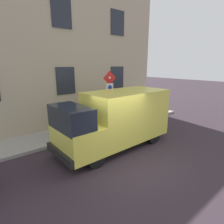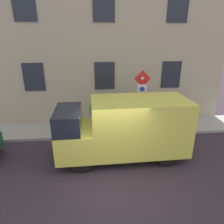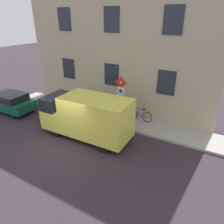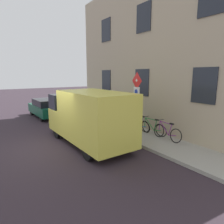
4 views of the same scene
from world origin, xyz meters
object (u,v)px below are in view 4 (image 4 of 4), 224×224
Objects in this scene: bicycle_purple at (167,132)px; pedestrian at (118,112)px; bicycle_blue at (140,124)px; sign_post_stacked at (137,97)px; delivery_van at (89,116)px; parked_hatchback at (47,108)px; bicycle_green at (152,128)px.

bicycle_purple is 1.00× the size of pedestrian.
bicycle_purple is 1.92m from bicycle_blue.
bicycle_purple is at bearing -138.32° from pedestrian.
sign_post_stacked reaches higher than delivery_van.
pedestrian is at bearing 12.80° from bicycle_purple.
bicycle_purple is (3.20, -1.88, -0.82)m from delivery_van.
parked_hatchback is (-1.76, 8.32, -1.48)m from sign_post_stacked.
delivery_van is 2.85m from pedestrian.
pedestrian is (2.56, 1.21, -0.26)m from delivery_van.
delivery_van reaches higher than parked_hatchback.
bicycle_blue is 1.45m from pedestrian.
pedestrian is (-0.64, 2.14, 0.56)m from bicycle_green.
bicycle_blue is at bearing -7.12° from bicycle_green.
sign_post_stacked is 8.63m from parked_hatchback.
delivery_van is at bearing 95.78° from bicycle_blue.
bicycle_blue is at bearing 42.14° from sign_post_stacked.
bicycle_blue is (3.20, 0.04, -0.82)m from delivery_van.
delivery_van is at bearing 149.48° from sign_post_stacked.
pedestrian is (2.41, -5.98, 0.34)m from parked_hatchback.
pedestrian is (-0.64, 1.17, 0.56)m from bicycle_blue.
pedestrian reaches higher than bicycle_green.
bicycle_green is 1.00× the size of bicycle_blue.
pedestrian is at bearing 9.64° from bicycle_green.
delivery_van is 3.12× the size of bicycle_green.
parked_hatchback is at bearing 13.57° from bicycle_green.
delivery_van is 3.31m from bicycle_blue.
bicycle_purple is at bearing -174.95° from bicycle_blue.
delivery_van reaches higher than bicycle_purple.
sign_post_stacked is 1.79× the size of bicycle_blue.
pedestrian is at bearing 74.51° from sign_post_stacked.
sign_post_stacked is at bearing 137.20° from bicycle_blue.
parked_hatchback is 2.35× the size of bicycle_green.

